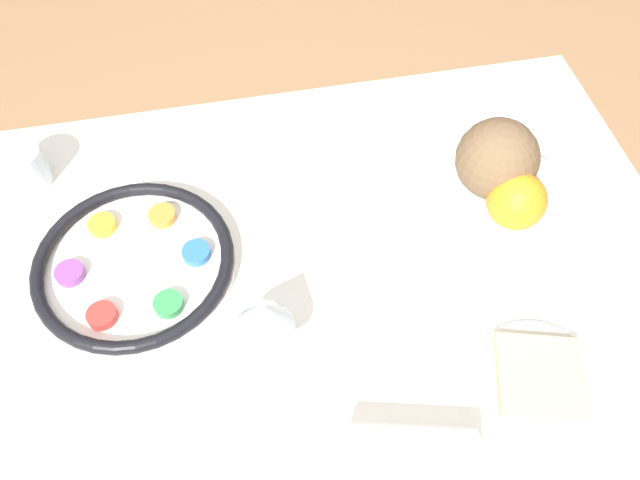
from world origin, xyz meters
TOP-DOWN VIEW (x-y plane):
  - ground_plane at (0.00, 0.00)m, footprint 8.00×8.00m
  - dining_table at (0.00, 0.00)m, footprint 1.24×0.83m
  - seder_plate at (-0.22, 0.07)m, footprint 0.30×0.30m
  - wine_glass at (-0.04, -0.09)m, footprint 0.08×0.08m
  - fruit_stand at (0.34, 0.01)m, footprint 0.21×0.21m
  - orange_fruit at (0.32, -0.01)m, footprint 0.08×0.08m
  - coconut at (0.31, 0.05)m, footprint 0.12×0.12m
  - bread_plate at (0.31, -0.21)m, footprint 0.17×0.17m
  - napkin_roll at (0.11, -0.27)m, footprint 0.17×0.09m
  - cup_near at (-0.39, 0.28)m, footprint 0.08×0.08m

SIDE VIEW (x-z plane):
  - ground_plane at x=0.00m, z-range 0.00..0.00m
  - dining_table at x=0.00m, z-range 0.00..0.71m
  - bread_plate at x=0.31m, z-range 0.71..0.73m
  - seder_plate at x=-0.22m, z-range 0.71..0.74m
  - napkin_roll at x=0.11m, z-range 0.71..0.76m
  - cup_near at x=-0.39m, z-range 0.71..0.78m
  - fruit_stand at x=0.34m, z-range 0.74..0.84m
  - wine_glass at x=-0.04m, z-range 0.74..0.86m
  - orange_fruit at x=0.32m, z-range 0.81..0.89m
  - coconut at x=0.31m, z-range 0.81..0.93m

